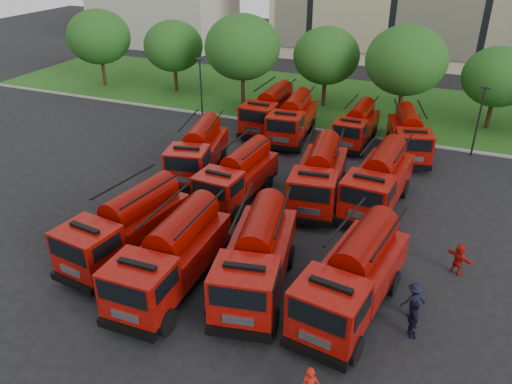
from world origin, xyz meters
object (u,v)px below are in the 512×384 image
at_px(firefighter_2, 410,336).
at_px(firefighter_4, 174,220).
at_px(firefighter_5, 456,272).
at_px(fire_truck_1, 172,256).
at_px(fire_truck_4, 198,151).
at_px(fire_truck_6, 319,175).
at_px(fire_truck_0, 126,226).
at_px(fire_truck_10, 357,125).
at_px(fire_truck_11, 409,135).
at_px(fire_truck_5, 238,176).
at_px(firefighter_3, 411,316).
at_px(fire_truck_2, 257,256).
at_px(fire_truck_3, 353,276).
at_px(fire_truck_8, 270,110).
at_px(firefighter_1, 214,315).
at_px(fire_truck_9, 293,118).
at_px(fire_truck_7, 379,180).

relative_size(firefighter_2, firefighter_4, 0.92).
bearing_deg(firefighter_5, fire_truck_1, 61.54).
relative_size(fire_truck_4, fire_truck_6, 0.98).
distance_m(fire_truck_0, firefighter_4, 4.11).
distance_m(fire_truck_10, fire_truck_11, 4.00).
distance_m(fire_truck_5, firefighter_3, 13.07).
relative_size(fire_truck_1, fire_truck_2, 0.96).
distance_m(fire_truck_6, firefighter_4, 8.91).
distance_m(fire_truck_2, firefighter_3, 7.07).
bearing_deg(fire_truck_4, firefighter_3, -43.20).
distance_m(fire_truck_3, fire_truck_6, 9.76).
height_order(fire_truck_3, firefighter_3, fire_truck_3).
xyz_separation_m(fire_truck_8, firefighter_2, (13.73, -19.79, -1.68)).
relative_size(fire_truck_1, fire_truck_6, 0.98).
relative_size(fire_truck_8, firefighter_1, 4.01).
xyz_separation_m(fire_truck_1, firefighter_1, (2.54, -1.01, -1.72)).
height_order(firefighter_1, firefighter_4, firefighter_4).
relative_size(fire_truck_9, firefighter_1, 4.00).
bearing_deg(fire_truck_3, fire_truck_5, 148.25).
relative_size(fire_truck_1, firefighter_4, 4.01).
height_order(fire_truck_1, fire_truck_8, fire_truck_1).
bearing_deg(firefighter_2, fire_truck_11, -6.98).
bearing_deg(fire_truck_1, firefighter_4, 120.38).
xyz_separation_m(fire_truck_4, fire_truck_7, (11.83, -0.00, 0.08)).
distance_m(fire_truck_3, fire_truck_9, 19.95).
distance_m(fire_truck_7, fire_truck_10, 9.87).
bearing_deg(fire_truck_5, fire_truck_11, 55.38).
bearing_deg(firefighter_4, fire_truck_9, -47.00).
bearing_deg(fire_truck_2, fire_truck_9, 92.88).
relative_size(fire_truck_11, firefighter_1, 3.91).
bearing_deg(fire_truck_4, fire_truck_11, 21.95).
xyz_separation_m(fire_truck_4, fire_truck_6, (8.46, -0.65, 0.06)).
height_order(fire_truck_8, fire_truck_10, fire_truck_8).
bearing_deg(fire_truck_4, firefighter_2, -46.22).
xyz_separation_m(firefighter_2, firefighter_3, (-0.13, 1.20, 0.00)).
bearing_deg(fire_truck_4, fire_truck_8, 69.43).
distance_m(firefighter_2, firefighter_4, 14.23).
relative_size(fire_truck_1, firefighter_1, 4.11).
xyz_separation_m(fire_truck_6, fire_truck_11, (4.01, 9.10, -0.14)).
bearing_deg(fire_truck_7, fire_truck_9, 138.56).
distance_m(fire_truck_0, fire_truck_3, 11.24).
bearing_deg(fire_truck_11, firefighter_3, -96.38).
bearing_deg(fire_truck_9, fire_truck_0, -102.49).
bearing_deg(fire_truck_11, firefighter_1, -118.97).
height_order(fire_truck_0, firefighter_5, fire_truck_0).
bearing_deg(fire_truck_7, fire_truck_6, -164.53).
relative_size(fire_truck_2, firefighter_1, 4.29).
bearing_deg(firefighter_5, fire_truck_2, 63.55).
xyz_separation_m(fire_truck_3, fire_truck_8, (-11.07, 19.10, -0.07)).
relative_size(fire_truck_2, firefighter_4, 4.18).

